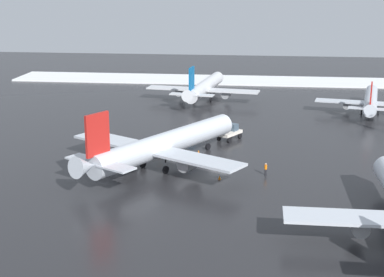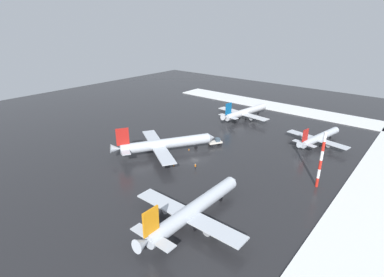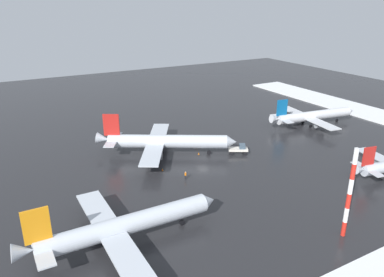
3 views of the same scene
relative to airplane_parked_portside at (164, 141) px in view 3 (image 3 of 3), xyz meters
name	(u,v)px [view 3 (image 3 of 3)]	position (x,y,z in m)	size (l,w,h in m)	color
ground_plane	(203,159)	(6.53, -7.18, -3.30)	(240.00, 240.00, 0.00)	#232326
airplane_parked_portside	(164,141)	(0.00, 0.00, 0.00)	(30.37, 25.99, 9.99)	silver
airplane_far_rear	(123,226)	(-20.60, -28.91, -0.19)	(31.63, 26.14, 9.42)	silver
airplane_distant_tail	(312,116)	(47.71, -1.21, -0.41)	(29.49, 24.59, 8.77)	silver
pushback_tug	(239,149)	(15.87, -8.56, -2.02)	(5.08, 4.20, 2.50)	silver
ground_crew_beside_wing	(186,175)	(-1.95, -14.28, -2.33)	(0.36, 0.36, 1.71)	black
ground_crew_by_nose_gear	(197,140)	(10.40, 2.36, -2.33)	(0.36, 0.36, 1.71)	black
antenna_mast	(350,194)	(10.36, -43.86, 4.11)	(0.70, 0.70, 14.84)	red
traffic_cone_near_nose	(159,141)	(2.26, 7.97, -3.03)	(0.36, 0.36, 0.55)	orange
traffic_cone_mid_line	(199,153)	(7.09, -4.22, -3.03)	(0.36, 0.36, 0.55)	orange
traffic_cone_wingtip_side	(162,170)	(-4.41, -8.22, -3.03)	(0.36, 0.36, 0.55)	orange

